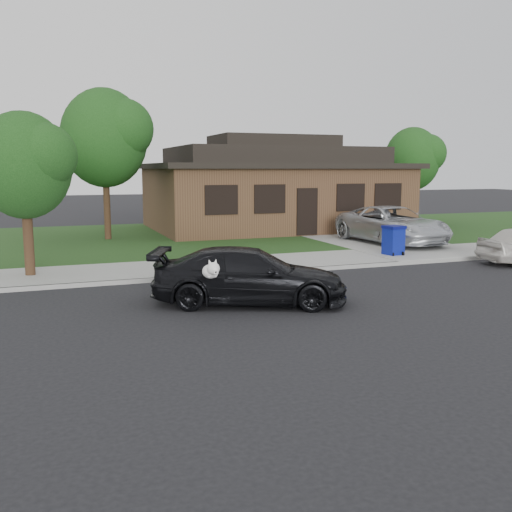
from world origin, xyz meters
name	(u,v)px	position (x,y,z in m)	size (l,w,h in m)	color
ground	(352,296)	(0.00, 0.00, 0.00)	(120.00, 120.00, 0.00)	black
sidewalk	(275,263)	(0.00, 5.00, 0.06)	(60.00, 3.00, 0.12)	gray
curb	(294,270)	(0.00, 3.50, 0.06)	(60.00, 0.12, 0.12)	gray
lawn	(209,236)	(0.00, 13.00, 0.07)	(60.00, 13.00, 0.13)	#193814
driveway	(357,238)	(6.00, 10.00, 0.07)	(4.50, 13.00, 0.14)	gray
sedan	(249,276)	(-2.64, 0.16, 0.66)	(4.87, 3.40, 1.31)	black
minivan	(392,225)	(6.19, 7.56, 0.88)	(2.47, 5.35, 1.49)	silver
recycling_bin	(393,240)	(4.41, 4.80, 0.65)	(0.71, 0.71, 1.04)	navy
house	(273,188)	(4.00, 15.00, 2.13)	(12.60, 8.60, 4.65)	#422B1C
tree_0	(109,136)	(-4.34, 12.88, 4.48)	(3.78, 3.60, 6.34)	#332114
tree_1	(416,158)	(12.14, 14.40, 3.71)	(3.15, 3.00, 5.25)	#332114
tree_2	(28,164)	(-7.38, 5.11, 3.27)	(2.73, 2.60, 4.59)	#332114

